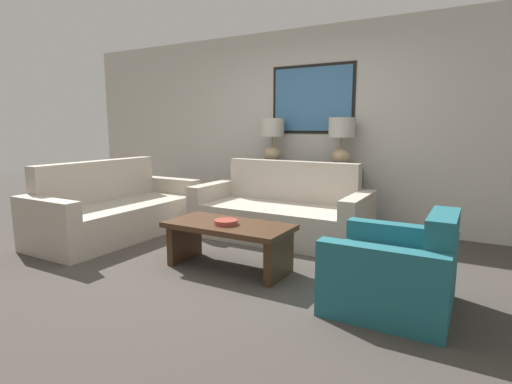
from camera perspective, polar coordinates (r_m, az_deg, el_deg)
name	(u,v)px	position (r m, az deg, el deg)	size (l,w,h in m)	color
ground_plane	(218,271)	(3.81, -5.50, -11.16)	(20.00, 20.00, 0.00)	#3D3833
back_wall	(313,127)	(5.63, 8.17, 9.19)	(8.13, 0.12, 2.65)	beige
console_table	(304,196)	(5.46, 6.89, -0.63)	(1.47, 0.39, 0.79)	black
table_lamp_left	(272,137)	(5.59, 2.34, 7.82)	(0.33, 0.33, 0.65)	tan
table_lamp_right	(341,138)	(5.21, 12.11, 7.53)	(0.33, 0.33, 0.65)	tan
couch_by_back_wall	(281,213)	(4.84, 3.61, -3.08)	(2.08, 0.91, 0.91)	#ADA393
couch_by_side	(117,211)	(5.24, -19.30, -2.64)	(0.91, 2.08, 0.91)	#ADA393
coffee_table	(229,236)	(3.77, -3.93, -6.23)	(1.19, 0.58, 0.44)	#3D2616
decorative_bowl	(226,222)	(3.69, -4.33, -4.32)	(0.22, 0.22, 0.04)	#93382D
armchair_near_back_wall	(395,273)	(3.17, 19.20, -10.90)	(0.85, 0.86, 0.74)	#1E5B66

